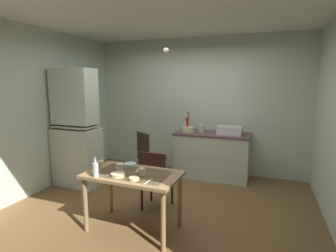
# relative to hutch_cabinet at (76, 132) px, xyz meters

# --- Properties ---
(ground_plane) EXTENTS (5.30, 5.30, 0.00)m
(ground_plane) POSITION_rel_hutch_cabinet_xyz_m (1.73, -0.23, -0.95)
(ground_plane) COLOR brown
(wall_back) EXTENTS (4.40, 0.10, 2.68)m
(wall_back) POSITION_rel_hutch_cabinet_xyz_m (1.73, 1.60, 0.39)
(wall_back) COLOR silver
(wall_back) RESTS_ON ground
(wall_left) EXTENTS (0.10, 3.67, 2.68)m
(wall_left) POSITION_rel_hutch_cabinet_xyz_m (-0.47, -0.23, 0.39)
(wall_left) COLOR silver
(wall_left) RESTS_ON ground
(ceiling_slab) EXTENTS (4.40, 3.67, 0.10)m
(ceiling_slab) POSITION_rel_hutch_cabinet_xyz_m (1.73, -0.23, 1.78)
(ceiling_slab) COLOR silver
(hutch_cabinet) EXTENTS (0.80, 0.44, 2.04)m
(hutch_cabinet) POSITION_rel_hutch_cabinet_xyz_m (0.00, 0.00, 0.00)
(hutch_cabinet) COLOR beige
(hutch_cabinet) RESTS_ON ground
(counter_cabinet) EXTENTS (1.40, 0.64, 0.86)m
(counter_cabinet) POSITION_rel_hutch_cabinet_xyz_m (2.14, 1.23, -0.52)
(counter_cabinet) COLOR beige
(counter_cabinet) RESTS_ON ground
(sink_basin) EXTENTS (0.44, 0.34, 0.15)m
(sink_basin) POSITION_rel_hutch_cabinet_xyz_m (2.46, 1.23, -0.01)
(sink_basin) COLOR silver
(sink_basin) RESTS_ON counter_cabinet
(hand_pump) EXTENTS (0.05, 0.27, 0.39)m
(hand_pump) POSITION_rel_hutch_cabinet_xyz_m (1.63, 1.28, 0.08)
(hand_pump) COLOR #B21E19
(hand_pump) RESTS_ON counter_cabinet
(mixing_bowl_counter) EXTENTS (0.24, 0.24, 0.09)m
(mixing_bowl_counter) POSITION_rel_hutch_cabinet_xyz_m (1.67, 1.18, -0.05)
(mixing_bowl_counter) COLOR beige
(mixing_bowl_counter) RESTS_ON counter_cabinet
(stoneware_crock) EXTENTS (0.12, 0.12, 0.14)m
(stoneware_crock) POSITION_rel_hutch_cabinet_xyz_m (1.93, 1.25, -0.02)
(stoneware_crock) COLOR beige
(stoneware_crock) RESTS_ON counter_cabinet
(dining_table) EXTENTS (1.15, 0.67, 0.72)m
(dining_table) POSITION_rel_hutch_cabinet_xyz_m (1.60, -0.93, -0.33)
(dining_table) COLOR #93704A
(dining_table) RESTS_ON ground
(chair_far_side) EXTENTS (0.41, 0.41, 0.87)m
(chair_far_side) POSITION_rel_hutch_cabinet_xyz_m (1.66, -0.37, -0.48)
(chair_far_side) COLOR #36211A
(chair_far_side) RESTS_ON ground
(chair_by_counter) EXTENTS (0.55, 0.55, 0.92)m
(chair_by_counter) POSITION_rel_hutch_cabinet_xyz_m (1.10, 0.60, -0.47)
(chair_by_counter) COLOR black
(chair_by_counter) RESTS_ON ground
(serving_bowl_wide) EXTENTS (0.17, 0.17, 0.04)m
(serving_bowl_wide) POSITION_rel_hutch_cabinet_xyz_m (1.49, -1.09, -0.21)
(serving_bowl_wide) COLOR beige
(serving_bowl_wide) RESTS_ON dining_table
(soup_bowl_small) EXTENTS (0.12, 0.12, 0.03)m
(soup_bowl_small) POSITION_rel_hutch_cabinet_xyz_m (1.72, -1.12, -0.22)
(soup_bowl_small) COLOR beige
(soup_bowl_small) RESTS_ON dining_table
(sauce_dish) EXTENTS (0.16, 0.16, 0.04)m
(sauce_dish) POSITION_rel_hutch_cabinet_xyz_m (1.45, -0.71, -0.21)
(sauce_dish) COLOR #ADD1C1
(sauce_dish) RESTS_ON dining_table
(teacup_cream) EXTENTS (0.08, 0.08, 0.09)m
(teacup_cream) POSITION_rel_hutch_cabinet_xyz_m (1.74, -0.96, -0.19)
(teacup_cream) COLOR beige
(teacup_cream) RESTS_ON dining_table
(mug_tall) EXTENTS (0.07, 0.07, 0.08)m
(mug_tall) POSITION_rel_hutch_cabinet_xyz_m (1.10, -0.86, -0.19)
(mug_tall) COLOR beige
(mug_tall) RESTS_ON dining_table
(mug_dark) EXTENTS (0.09, 0.09, 0.08)m
(mug_dark) POSITION_rel_hutch_cabinet_xyz_m (1.39, -0.87, -0.19)
(mug_dark) COLOR white
(mug_dark) RESTS_ON dining_table
(glass_bottle) EXTENTS (0.07, 0.07, 0.23)m
(glass_bottle) POSITION_rel_hutch_cabinet_xyz_m (1.25, -1.18, -0.14)
(glass_bottle) COLOR #B7BCC1
(glass_bottle) RESTS_ON dining_table
(table_knife) EXTENTS (0.03, 0.20, 0.00)m
(table_knife) POSITION_rel_hutch_cabinet_xyz_m (1.89, -1.11, -0.23)
(table_knife) COLOR silver
(table_knife) RESTS_ON dining_table
(teaspoon_near_bowl) EXTENTS (0.15, 0.05, 0.00)m
(teaspoon_near_bowl) POSITION_rel_hutch_cabinet_xyz_m (2.06, -0.73, -0.23)
(teaspoon_near_bowl) COLOR beige
(teaspoon_near_bowl) RESTS_ON dining_table
(teaspoon_by_cup) EXTENTS (0.05, 0.13, 0.00)m
(teaspoon_by_cup) POSITION_rel_hutch_cabinet_xyz_m (1.61, -0.84, -0.23)
(teaspoon_by_cup) COLOR beige
(teaspoon_by_cup) RESTS_ON dining_table
(pendant_bulb) EXTENTS (0.08, 0.08, 0.08)m
(pendant_bulb) POSITION_rel_hutch_cabinet_xyz_m (1.61, 0.16, 1.32)
(pendant_bulb) COLOR #F9EFCC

